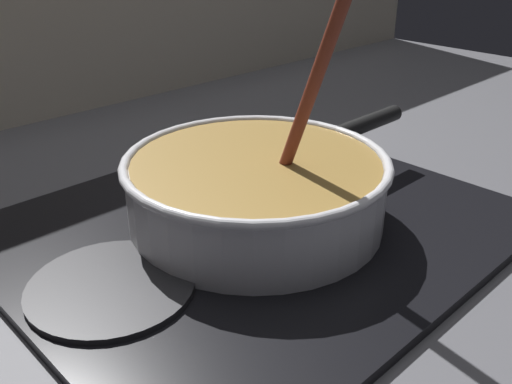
# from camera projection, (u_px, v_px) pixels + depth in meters

# --- Properties ---
(ground) EXTENTS (2.40, 1.60, 0.04)m
(ground) POSITION_uv_depth(u_px,v_px,m) (376.00, 370.00, 0.49)
(ground) COLOR #4C4C51
(hob_plate) EXTENTS (0.56, 0.48, 0.01)m
(hob_plate) POSITION_uv_depth(u_px,v_px,m) (256.00, 226.00, 0.66)
(hob_plate) COLOR black
(hob_plate) RESTS_ON ground
(burner_ring) EXTENTS (0.20, 0.20, 0.01)m
(burner_ring) POSITION_uv_depth(u_px,v_px,m) (256.00, 218.00, 0.66)
(burner_ring) COLOR #592D0C
(burner_ring) RESTS_ON hob_plate
(spare_burner) EXTENTS (0.16, 0.16, 0.01)m
(spare_burner) POSITION_uv_depth(u_px,v_px,m) (111.00, 286.00, 0.54)
(spare_burner) COLOR #262628
(spare_burner) RESTS_ON hob_plate
(cooking_pan) EXTENTS (0.43, 0.30, 0.32)m
(cooking_pan) POSITION_uv_depth(u_px,v_px,m) (257.00, 187.00, 0.64)
(cooking_pan) COLOR silver
(cooking_pan) RESTS_ON hob_plate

